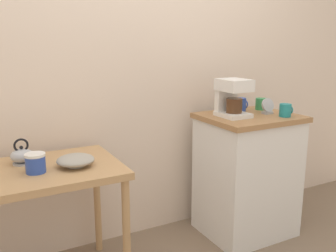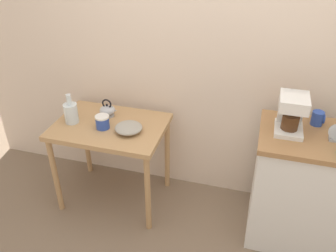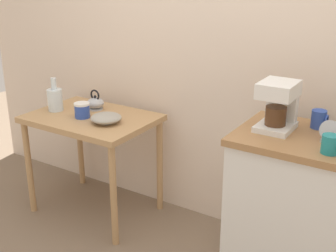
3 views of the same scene
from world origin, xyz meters
The scene contains 12 objects.
ground_plane centered at (0.00, 0.00, 0.00)m, with size 8.00×8.00×0.00m, color #7A6651.
back_wall centered at (0.10, 0.48, 1.40)m, with size 4.40×0.10×2.80m, color beige.
wooden_table centered at (-0.73, 0.07, 0.64)m, with size 0.85×0.61×0.74m.
kitchen_counter centered at (0.72, 0.07, 0.45)m, with size 0.65×0.55×0.90m.
bowl_stoneware centered at (-0.54, 0.01, 0.77)m, with size 0.20×0.20×0.06m.
teakettle centered at (-0.80, 0.20, 0.79)m, with size 0.15×0.12×0.15m.
glass_carafe_vase centered at (-1.02, 0.03, 0.82)m, with size 0.11×0.11×0.24m.
canister_enamel centered at (-0.75, 0.01, 0.79)m, with size 0.11×0.11×0.10m.
coffee_maker centered at (0.57, 0.09, 1.04)m, with size 0.18×0.22×0.26m.
mug_blue centered at (0.76, 0.22, 0.95)m, with size 0.09×0.08×0.10m.
mug_dark_teal centered at (0.89, -0.10, 0.94)m, with size 0.09×0.08×0.09m.
table_clock centered at (0.86, 0.04, 0.95)m, with size 0.10×0.05×0.11m.
Camera 3 is at (1.27, -2.09, 1.73)m, focal length 47.44 mm.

